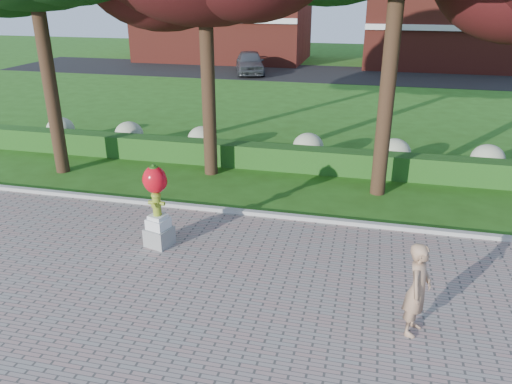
% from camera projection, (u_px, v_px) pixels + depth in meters
% --- Properties ---
extents(ground, '(100.00, 100.00, 0.00)m').
position_uv_depth(ground, '(212.00, 271.00, 11.08)').
color(ground, '#285415').
rests_on(ground, ground).
extents(curb, '(40.00, 0.18, 0.15)m').
position_uv_depth(curb, '(246.00, 213.00, 13.75)').
color(curb, '#ADADA5').
rests_on(curb, ground).
extents(lawn_hedge, '(24.00, 0.70, 0.80)m').
position_uv_depth(lawn_hedge, '(275.00, 157.00, 17.23)').
color(lawn_hedge, '#144916').
rests_on(lawn_hedge, ground).
extents(hydrangea_row, '(20.10, 1.10, 0.99)m').
position_uv_depth(hydrangea_row, '(296.00, 146.00, 17.94)').
color(hydrangea_row, '#B0BA8E').
rests_on(hydrangea_row, ground).
extents(street, '(50.00, 8.00, 0.02)m').
position_uv_depth(street, '(332.00, 74.00, 36.26)').
color(street, black).
rests_on(street, ground).
extents(building_left, '(14.00, 8.00, 7.00)m').
position_uv_depth(building_left, '(224.00, 17.00, 42.50)').
color(building_left, maroon).
rests_on(building_left, ground).
extents(building_right, '(12.00, 8.00, 6.40)m').
position_uv_depth(building_right, '(446.00, 24.00, 38.72)').
color(building_right, maroon).
rests_on(building_right, ground).
extents(hydrant_sculpture, '(0.69, 0.69, 2.07)m').
position_uv_depth(hydrant_sculpture, '(157.00, 203.00, 11.71)').
color(hydrant_sculpture, gray).
rests_on(hydrant_sculpture, walkway).
extents(woman, '(0.60, 0.74, 1.77)m').
position_uv_depth(woman, '(418.00, 289.00, 8.74)').
color(woman, '#A47C5E').
rests_on(woman, walkway).
extents(parked_car, '(3.27, 5.15, 1.63)m').
position_uv_depth(parked_car, '(250.00, 62.00, 36.05)').
color(parked_car, '#42454A').
rests_on(parked_car, street).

